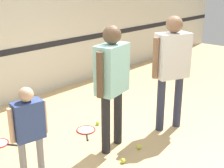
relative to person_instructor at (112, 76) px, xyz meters
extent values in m
plane|color=tan|center=(0.11, 0.04, -1.10)|extent=(16.00, 16.00, 0.00)
cube|color=beige|center=(0.11, 2.65, 0.50)|extent=(16.00, 0.06, 3.20)
cube|color=black|center=(0.11, 2.62, -0.07)|extent=(16.00, 0.01, 0.12)
cylinder|color=#232328|center=(-0.16, -0.03, -0.67)|extent=(0.12, 0.12, 0.85)
cylinder|color=#232328|center=(0.16, 0.03, -0.67)|extent=(0.12, 0.12, 0.85)
cube|color=#99D8D1|center=(0.00, 0.00, 0.09)|extent=(0.54, 0.36, 0.67)
sphere|color=brown|center=(0.00, 0.00, 0.55)|extent=(0.25, 0.25, 0.25)
cylinder|color=brown|center=(-0.29, -0.05, 0.08)|extent=(0.09, 0.09, 0.60)
cylinder|color=brown|center=(0.29, 0.05, 0.08)|extent=(0.09, 0.09, 0.60)
cylinder|color=gray|center=(-1.35, 0.19, -0.81)|extent=(0.08, 0.08, 0.58)
cylinder|color=gray|center=(-1.13, 0.15, -0.81)|extent=(0.08, 0.08, 0.58)
cube|color=#334784|center=(-1.24, 0.17, -0.29)|extent=(0.37, 0.25, 0.46)
sphere|color=#DBAD89|center=(-1.24, 0.17, 0.03)|extent=(0.17, 0.17, 0.17)
cylinder|color=#DBAD89|center=(-1.43, 0.21, -0.29)|extent=(0.06, 0.06, 0.41)
cylinder|color=#DBAD89|center=(-1.04, 0.13, -0.29)|extent=(0.06, 0.06, 0.41)
cylinder|color=#2D334C|center=(1.24, -0.34, -0.66)|extent=(0.13, 0.13, 0.88)
cylinder|color=#2D334C|center=(0.93, -0.20, -0.66)|extent=(0.13, 0.13, 0.88)
cube|color=silver|center=(1.09, -0.27, 0.13)|extent=(0.58, 0.46, 0.69)
sphere|color=brown|center=(1.09, -0.27, 0.60)|extent=(0.26, 0.26, 0.26)
cylinder|color=brown|center=(1.36, -0.39, 0.12)|extent=(0.09, 0.09, 0.62)
cylinder|color=brown|center=(0.81, -0.15, 0.12)|extent=(0.09, 0.09, 0.62)
torus|color=red|center=(0.11, 0.67, -1.09)|extent=(0.44, 0.44, 0.02)
cylinder|color=silver|center=(0.11, 0.67, -1.09)|extent=(0.27, 0.27, 0.01)
cylinder|color=black|center=(-0.05, 0.48, -1.09)|extent=(0.14, 0.17, 0.02)
sphere|color=black|center=(-0.11, 0.40, -1.09)|extent=(0.03, 0.03, 0.03)
cylinder|color=black|center=(-0.95, 1.12, -1.09)|extent=(0.12, 0.17, 0.02)
sphere|color=black|center=(-0.90, 1.04, -1.09)|extent=(0.03, 0.03, 0.03)
sphere|color=#CCE038|center=(0.22, -0.33, -1.06)|extent=(0.07, 0.07, 0.07)
sphere|color=#CCE038|center=(0.38, 0.67, -1.06)|extent=(0.07, 0.07, 0.07)
sphere|color=#CCE038|center=(-0.21, -0.39, -1.06)|extent=(0.07, 0.07, 0.07)
camera|label=1|loc=(-3.01, -2.69, 1.24)|focal=50.00mm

